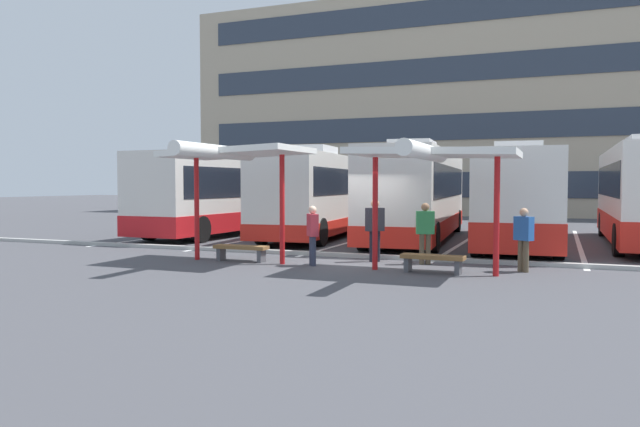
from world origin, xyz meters
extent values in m
plane|color=#47474C|center=(0.00, 0.00, 0.00)|extent=(160.00, 160.00, 0.00)
cube|color=tan|center=(0.00, 31.21, 7.77)|extent=(42.61, 11.38, 15.53)
cube|color=#2D3847|center=(0.00, 25.50, 2.14)|extent=(39.20, 0.08, 1.71)
cube|color=#2D3847|center=(0.00, 25.50, 6.02)|extent=(39.20, 0.08, 1.71)
cube|color=#2D3847|center=(0.00, 25.50, 9.90)|extent=(39.20, 0.08, 1.71)
cube|color=#2D3847|center=(0.00, 25.50, 13.78)|extent=(39.20, 0.08, 1.71)
cube|color=silver|center=(-8.12, 7.45, 1.83)|extent=(2.96, 11.60, 3.11)
cube|color=red|center=(-8.12, 7.45, 0.66)|extent=(3.01, 11.64, 0.76)
cube|color=black|center=(-8.12, 7.45, 2.24)|extent=(2.96, 10.68, 1.19)
cube|color=black|center=(-7.92, 13.18, 2.20)|extent=(2.25, 0.16, 1.86)
cube|color=silver|center=(-8.17, 6.01, 3.56)|extent=(1.61, 2.25, 0.36)
cylinder|color=black|center=(-9.15, 11.65, 0.50)|extent=(0.34, 1.01, 1.00)
cylinder|color=black|center=(-6.79, 11.56, 0.50)|extent=(0.34, 1.01, 1.00)
cylinder|color=black|center=(-9.45, 3.34, 0.50)|extent=(0.34, 1.01, 1.00)
cylinder|color=black|center=(-7.09, 3.26, 0.50)|extent=(0.34, 1.01, 1.00)
cube|color=silver|center=(-3.93, 7.79, 1.80)|extent=(3.39, 11.75, 3.05)
cube|color=red|center=(-3.93, 7.79, 0.56)|extent=(3.43, 11.79, 0.56)
cube|color=black|center=(-3.93, 7.79, 2.28)|extent=(3.34, 10.83, 1.00)
cube|color=black|center=(-4.43, 13.53, 2.17)|extent=(2.12, 0.26, 1.83)
cube|color=silver|center=(-3.81, 6.35, 3.51)|extent=(1.63, 2.32, 0.36)
cylinder|color=black|center=(-5.39, 11.87, 0.50)|extent=(0.38, 1.02, 1.00)
cylinder|color=black|center=(-3.19, 12.06, 0.50)|extent=(0.38, 1.02, 1.00)
cylinder|color=black|center=(-4.67, 3.52, 0.50)|extent=(0.38, 1.02, 1.00)
cylinder|color=black|center=(-2.47, 3.71, 0.50)|extent=(0.38, 1.02, 1.00)
cube|color=silver|center=(0.17, 7.45, 1.84)|extent=(3.38, 12.26, 3.13)
cube|color=red|center=(0.17, 7.45, 0.60)|extent=(3.43, 12.30, 0.65)
cube|color=black|center=(0.17, 7.45, 2.28)|extent=(3.34, 11.29, 1.15)
cube|color=black|center=(-0.28, 13.45, 2.22)|extent=(2.19, 0.24, 1.88)
cube|color=silver|center=(0.28, 5.94, 3.59)|extent=(1.65, 2.30, 0.36)
cylinder|color=black|center=(-1.31, 11.80, 0.50)|extent=(0.37, 1.02, 1.00)
cylinder|color=black|center=(0.98, 11.97, 0.50)|extent=(0.37, 1.02, 1.00)
cylinder|color=black|center=(-0.64, 2.92, 0.50)|extent=(0.37, 1.02, 1.00)
cylinder|color=black|center=(1.64, 3.09, 0.50)|extent=(0.37, 1.02, 1.00)
cube|color=silver|center=(3.90, 7.13, 1.75)|extent=(3.20, 12.18, 2.94)
cube|color=red|center=(3.90, 7.13, 0.70)|extent=(3.25, 12.22, 0.86)
cube|color=black|center=(3.90, 7.13, 2.19)|extent=(3.18, 11.22, 0.96)
cube|color=black|center=(3.56, 13.11, 2.10)|extent=(2.21, 0.21, 1.76)
cube|color=silver|center=(3.99, 5.62, 3.40)|extent=(1.63, 2.28, 0.36)
cylinder|color=black|center=(2.49, 11.48, 0.50)|extent=(0.36, 1.02, 1.00)
cylinder|color=black|center=(4.80, 11.61, 0.50)|extent=(0.36, 1.02, 1.00)
cylinder|color=black|center=(3.00, 2.64, 0.50)|extent=(0.36, 1.02, 1.00)
cylinder|color=black|center=(5.31, 2.77, 0.50)|extent=(0.36, 1.02, 1.00)
cube|color=black|center=(8.20, 13.43, 2.22)|extent=(2.24, 0.09, 1.88)
cylinder|color=black|center=(7.02, 11.86, 0.50)|extent=(0.30, 1.00, 1.00)
cylinder|color=black|center=(6.99, 4.26, 0.50)|extent=(0.30, 1.00, 1.00)
cube|color=white|center=(-9.99, 7.57, 0.00)|extent=(0.16, 14.00, 0.01)
cube|color=white|center=(-5.99, 7.57, 0.00)|extent=(0.16, 14.00, 0.01)
cube|color=white|center=(-2.00, 7.57, 0.00)|extent=(0.16, 14.00, 0.01)
cube|color=white|center=(2.00, 7.57, 0.00)|extent=(0.16, 14.00, 0.01)
cube|color=white|center=(5.99, 7.57, 0.00)|extent=(0.16, 14.00, 0.01)
cylinder|color=red|center=(-4.42, -1.06, 1.49)|extent=(0.14, 0.14, 2.98)
cylinder|color=red|center=(-1.70, -1.06, 1.49)|extent=(0.14, 0.14, 2.98)
cube|color=white|center=(-3.06, -1.06, 3.06)|extent=(3.72, 2.62, 0.29)
cylinder|color=white|center=(-3.06, -2.22, 3.03)|extent=(0.36, 3.72, 0.36)
cube|color=brown|center=(-3.06, -0.92, 0.40)|extent=(1.59, 0.42, 0.10)
cube|color=#4C4C51|center=(-3.71, -0.92, 0.17)|extent=(0.12, 0.34, 0.35)
cube|color=#4C4C51|center=(-2.42, -0.92, 0.17)|extent=(0.12, 0.34, 0.35)
cylinder|color=red|center=(0.95, -1.15, 1.43)|extent=(0.14, 0.14, 2.87)
cylinder|color=red|center=(3.93, -1.15, 1.43)|extent=(0.14, 0.14, 2.87)
cube|color=white|center=(2.44, -1.15, 2.95)|extent=(3.98, 2.57, 0.25)
cylinder|color=white|center=(2.44, -2.29, 2.92)|extent=(0.36, 3.98, 0.36)
cube|color=brown|center=(2.44, -1.21, 0.40)|extent=(1.58, 0.52, 0.10)
cube|color=#4C4C51|center=(1.81, -1.17, 0.17)|extent=(0.14, 0.34, 0.35)
cube|color=#4C4C51|center=(3.07, -1.25, 0.17)|extent=(0.14, 0.34, 0.35)
cube|color=#ADADA8|center=(0.00, 1.09, 0.06)|extent=(44.00, 0.24, 0.12)
cylinder|color=#33384C|center=(-0.77, -1.10, 0.40)|extent=(0.14, 0.14, 0.79)
cylinder|color=#33384C|center=(-0.87, -0.97, 0.40)|extent=(0.14, 0.14, 0.79)
cube|color=#BF333F|center=(-0.82, -1.04, 1.09)|extent=(0.45, 0.50, 0.59)
sphere|color=beige|center=(-0.82, -1.04, 1.50)|extent=(0.21, 0.21, 0.21)
cylinder|color=black|center=(0.43, 0.30, 0.43)|extent=(0.14, 0.14, 0.87)
cylinder|color=black|center=(0.57, 0.41, 0.43)|extent=(0.14, 0.14, 0.87)
cube|color=#26262D|center=(0.50, 0.36, 1.19)|extent=(0.53, 0.50, 0.65)
sphere|color=tan|center=(0.50, 0.36, 1.64)|extent=(0.24, 0.24, 0.24)
cylinder|color=brown|center=(1.85, 0.31, 0.41)|extent=(0.14, 0.14, 0.83)
cylinder|color=brown|center=(2.01, 0.36, 0.41)|extent=(0.14, 0.14, 0.83)
cube|color=#338C4C|center=(1.93, 0.33, 1.14)|extent=(0.53, 0.36, 0.62)
sphere|color=#936B4C|center=(1.93, 0.33, 1.56)|extent=(0.22, 0.22, 0.22)
cylinder|color=brown|center=(4.43, -0.14, 0.39)|extent=(0.14, 0.14, 0.79)
cylinder|color=brown|center=(4.56, -0.24, 0.39)|extent=(0.14, 0.14, 0.79)
cube|color=#2659A5|center=(4.50, -0.19, 1.08)|extent=(0.50, 0.45, 0.59)
sphere|color=tan|center=(4.50, -0.19, 1.49)|extent=(0.21, 0.21, 0.21)
camera|label=1|loc=(5.30, -15.98, 2.19)|focal=34.03mm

